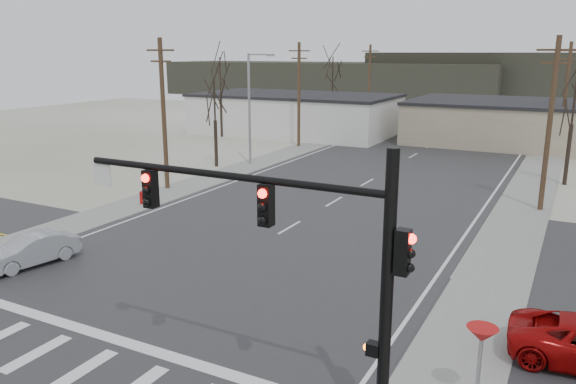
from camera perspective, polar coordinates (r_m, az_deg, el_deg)
name	(u,v)px	position (r m, az deg, el deg)	size (l,w,h in m)	color
ground	(199,281)	(23.45, -9.06, -8.94)	(140.00, 140.00, 0.00)	silver
main_road	(340,198)	(35.91, 5.32, -0.64)	(18.00, 110.00, 0.05)	#2A2A2D
cross_road	(199,281)	(23.44, -9.06, -8.90)	(90.00, 10.00, 0.04)	#2A2A2D
sidewalk_left	(241,169)	(45.02, -4.75, 2.38)	(3.00, 90.00, 0.06)	gray
sidewalk_right	(527,200)	(38.34, 23.10, -0.77)	(3.00, 90.00, 0.06)	gray
traffic_signal_mast	(308,250)	(12.93, 2.03, -5.92)	(8.95, 0.43, 7.20)	black
fire_hydrant	(142,198)	(35.39, -14.66, -0.55)	(0.24, 0.24, 0.87)	#A50C0C
yield_sign	(482,338)	(15.45, 19.08, -13.81)	(0.80, 0.80, 2.35)	gray
building_left_far	(295,114)	(64.53, 0.71, 7.96)	(22.30, 12.30, 4.50)	silver
building_right_far	(546,124)	(61.64, 24.77, 6.30)	(26.30, 14.30, 4.30)	tan
upole_left_b	(164,112)	(38.38, -12.53, 7.93)	(2.20, 0.30, 10.00)	#4F3824
upole_left_c	(299,93)	(55.13, 1.12, 10.02)	(2.20, 0.30, 10.00)	#4F3824
upole_left_d	(369,83)	(73.53, 8.25, 10.88)	(2.20, 0.30, 10.00)	#4F3824
upole_right_a	(550,122)	(35.42, 25.06, 6.47)	(2.20, 0.30, 10.00)	#4F3824
upole_right_b	(565,96)	(57.32, 26.34, 8.74)	(2.20, 0.30, 10.00)	#4F3824
streetlight_main	(251,103)	(46.08, -3.75, 9.03)	(2.40, 0.25, 9.00)	gray
tree_left_near	(215,102)	(45.60, -7.47, 9.07)	(3.30, 3.30, 7.35)	#2F251D
tree_right_mid	(575,100)	(43.29, 27.10, 8.34)	(3.74, 3.74, 8.33)	#2F251D
tree_left_far	(333,76)	(68.81, 4.56, 11.66)	(3.96, 3.96, 8.82)	#2F251D
tree_left_mid	(220,79)	(62.14, -6.89, 11.35)	(3.96, 3.96, 8.82)	#2F251D
hill_left	(327,80)	(119.44, 4.00, 11.32)	(70.00, 18.00, 7.00)	#333026
sedan_crossing	(31,250)	(26.96, -24.68, -5.39)	(1.41, 4.05, 1.33)	#999DA3
car_far_a	(449,128)	(65.92, 16.02, 6.25)	(2.05, 5.03, 1.46)	black
car_far_b	(390,123)	(69.00, 10.33, 6.93)	(1.82, 4.53, 1.54)	black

